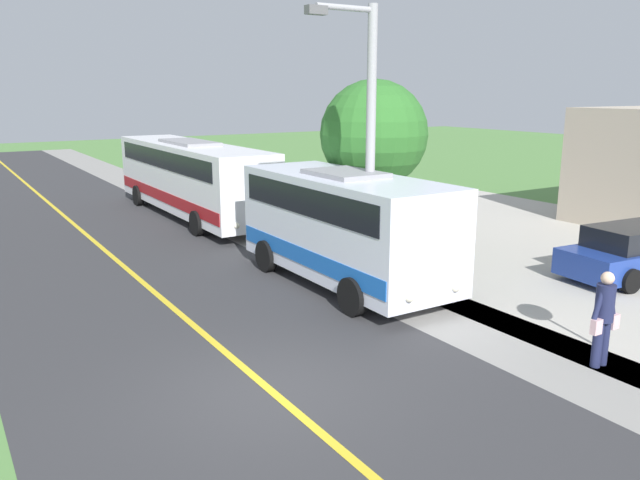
% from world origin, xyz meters
% --- Properties ---
extents(ground_plane, '(120.00, 120.00, 0.00)m').
position_xyz_m(ground_plane, '(0.00, 0.00, 0.00)').
color(ground_plane, '#548442').
extents(road_surface, '(8.00, 100.00, 0.01)m').
position_xyz_m(road_surface, '(0.00, 0.00, 0.00)').
color(road_surface, '#333335').
rests_on(road_surface, ground).
extents(sidewalk, '(2.40, 100.00, 0.01)m').
position_xyz_m(sidewalk, '(-5.20, 0.00, 0.00)').
color(sidewalk, gray).
rests_on(sidewalk, ground).
extents(road_centre_line, '(0.16, 100.00, 0.00)m').
position_xyz_m(road_centre_line, '(0.00, 0.00, 0.01)').
color(road_centre_line, gold).
rests_on(road_centre_line, ground).
extents(shuttle_bus_front, '(2.69, 6.96, 3.00)m').
position_xyz_m(shuttle_bus_front, '(-4.52, -4.39, 1.64)').
color(shuttle_bus_front, silver).
rests_on(shuttle_bus_front, ground).
extents(transit_bus_rear, '(2.61, 11.58, 3.05)m').
position_xyz_m(transit_bus_rear, '(-4.48, -15.37, 1.68)').
color(transit_bus_rear, white).
rests_on(transit_bus_rear, ground).
extents(pedestrian_with_bags, '(0.72, 0.34, 1.82)m').
position_xyz_m(pedestrian_with_bags, '(-5.65, 2.37, 0.98)').
color(pedestrian_with_bags, '#1E2347').
rests_on(pedestrian_with_bags, ground).
extents(street_light_pole, '(1.97, 0.24, 7.02)m').
position_xyz_m(street_light_pole, '(-4.86, -3.98, 3.91)').
color(street_light_pole, '#9E9EA3').
rests_on(street_light_pole, ground).
extents(parked_car_near, '(4.55, 2.33, 1.45)m').
position_xyz_m(parked_car_near, '(-11.58, -0.66, 0.69)').
color(parked_car_near, navy).
rests_on(parked_car_near, ground).
extents(tree_curbside, '(3.36, 3.36, 5.36)m').
position_xyz_m(tree_curbside, '(-7.40, -7.04, 3.66)').
color(tree_curbside, brown).
rests_on(tree_curbside, ground).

